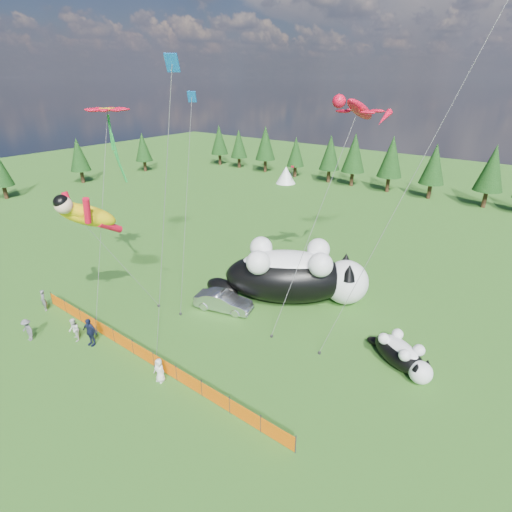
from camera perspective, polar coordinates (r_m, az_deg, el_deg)
The scene contains 17 objects.
ground at distance 27.83m, azimuth -10.77°, elevation -11.32°, with size 160.00×160.00×0.00m, color #0E3D0B.
safety_fence at distance 26.08m, azimuth -15.82°, elevation -13.25°, with size 22.06×0.06×1.10m.
tree_line at distance 63.24m, azimuth 21.04°, elevation 11.68°, with size 90.00×4.00×8.00m, color black, non-canonical shape.
festival_tents at distance 56.85m, azimuth 29.62°, elevation 6.13°, with size 50.00×3.20×2.80m, color white, non-canonical shape.
cat_large at distance 30.68m, azimuth 5.53°, elevation -2.63°, with size 11.43×8.91×4.62m.
cat_small at distance 26.01m, azimuth 20.08°, elevation -13.04°, with size 4.64×3.30×1.81m.
car at distance 29.98m, azimuth -4.66°, elevation -6.48°, with size 1.52×4.36×1.44m, color silver.
spectator_a at distance 33.71m, azimuth -28.09°, elevation -5.61°, with size 0.61×0.40×1.67m, color #5B5C60.
spectator_b at distance 29.15m, azimuth -24.56°, elevation -9.59°, with size 0.80×0.47×1.65m, color silver.
spectator_c at distance 28.24m, azimuth -22.64°, elevation -9.97°, with size 1.15×0.59×1.97m, color #151C3A.
spectator_d at distance 30.59m, azimuth -29.86°, elevation -9.15°, with size 1.03×0.53×1.59m, color #5B5C60.
spectator_e at distance 24.18m, azimuth -13.63°, elevation -15.58°, with size 0.75×0.49×1.53m, color silver.
superhero_kite at distance 28.40m, azimuth -22.89°, elevation 5.37°, with size 4.92×5.88×10.11m.
gecko_kite at distance 29.88m, azimuth 14.62°, elevation 19.57°, with size 3.15×12.08×16.50m.
flower_kite at distance 30.37m, azimuth -20.45°, elevation 18.69°, with size 4.76×7.15×15.02m.
diamond_kite_a at distance 27.86m, azimuth -9.24°, elevation 20.00°, with size 1.01×3.36×15.56m.
diamond_kite_c at distance 18.88m, azimuth -12.04°, elevation 23.01°, with size 3.01×1.38×17.28m.
Camera 1 is at (17.55, -14.57, 15.94)m, focal length 28.00 mm.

